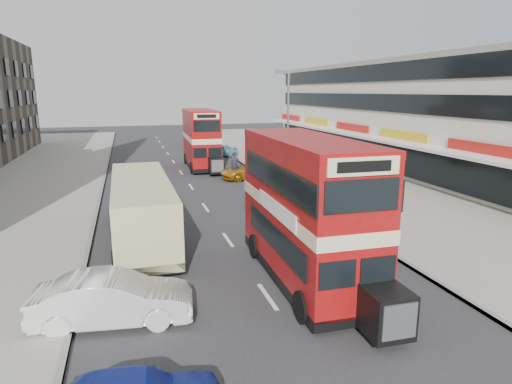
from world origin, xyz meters
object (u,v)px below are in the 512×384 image
object	(u,v)px
car_left_front	(113,299)
cyclist	(235,171)
bus_second	(201,139)
car_right_a	(287,192)
pedestrian_near	(323,184)
coach	(142,207)
car_right_b	(251,171)
bus_main	(306,210)
pedestrian_far	(265,148)
street_lamp	(287,120)
car_right_c	(220,151)

from	to	relation	value
car_left_front	cyclist	bearing A→B (deg)	-16.03
bus_second	car_right_a	size ratio (longest dim) A/B	1.75
pedestrian_near	coach	bearing A→B (deg)	-12.39
car_right_a	car_right_b	distance (m)	8.07
bus_main	coach	size ratio (longest dim) A/B	0.92
coach	pedestrian_near	distance (m)	12.29
bus_second	pedestrian_far	distance (m)	7.79
bus_main	car_right_a	xyz separation A→B (m)	(3.25, 10.58, -1.88)
coach	car_left_front	world-z (taller)	coach
pedestrian_near	cyclist	size ratio (longest dim) A/B	0.76
street_lamp	car_right_b	xyz separation A→B (m)	(-1.60, 3.64, -4.13)
bus_main	pedestrian_near	xyz separation A→B (m)	(5.81, 11.07, -1.66)
car_left_front	car_right_c	size ratio (longest dim) A/B	1.21
bus_main	bus_second	distance (m)	24.98
car_right_b	pedestrian_far	xyz separation A→B (m)	(4.14, 9.54, 0.46)
bus_second	cyclist	bearing A→B (deg)	105.04
street_lamp	coach	xyz separation A→B (m)	(-10.26, -8.76, -3.23)
coach	car_right_c	bearing A→B (deg)	69.74
cyclist	car_right_c	bearing A→B (deg)	86.11
coach	pedestrian_far	size ratio (longest dim) A/B	5.16
bus_main	pedestrian_near	size ratio (longest dim) A/B	5.53
street_lamp	cyclist	distance (m)	6.10
pedestrian_far	car_right_c	bearing A→B (deg)	152.19
pedestrian_near	cyclist	bearing A→B (deg)	-97.78
pedestrian_far	cyclist	size ratio (longest dim) A/B	0.89
coach	car_right_b	size ratio (longest dim) A/B	2.11
bus_main	car_right_b	size ratio (longest dim) A/B	1.93
bus_second	car_left_front	xyz separation A→B (m)	(-7.00, -26.28, -1.85)
street_lamp	bus_second	bearing A→B (deg)	113.85
coach	car_left_front	size ratio (longest dim) A/B	2.16
car_right_b	cyclist	distance (m)	1.30
car_left_front	car_right_a	bearing A→B (deg)	-32.53
bus_main	car_left_front	world-z (taller)	bus_main
bus_main	cyclist	distance (m)	18.74
street_lamp	car_right_b	size ratio (longest dim) A/B	1.72
car_left_front	car_right_c	world-z (taller)	car_left_front
bus_main	pedestrian_near	bearing A→B (deg)	-116.62
car_left_front	street_lamp	bearing A→B (deg)	-27.77
street_lamp	cyclist	xyz separation A→B (m)	(-2.90, 3.53, -4.04)
pedestrian_far	coach	bearing A→B (deg)	-115.89
car_right_a	car_right_c	distance (m)	20.19
coach	pedestrian_far	distance (m)	25.40
car_left_front	cyclist	world-z (taller)	cyclist
pedestrian_far	cyclist	xyz separation A→B (m)	(-5.43, -9.65, -0.37)
coach	pedestrian_near	size ratio (longest dim) A/B	6.04
car_right_b	coach	bearing A→B (deg)	-37.22
bus_main	bus_second	world-z (taller)	bus_main
cyclist	street_lamp	bearing A→B (deg)	-48.25
car_right_c	coach	bearing A→B (deg)	-19.49
car_right_c	bus_second	bearing A→B (deg)	-26.12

